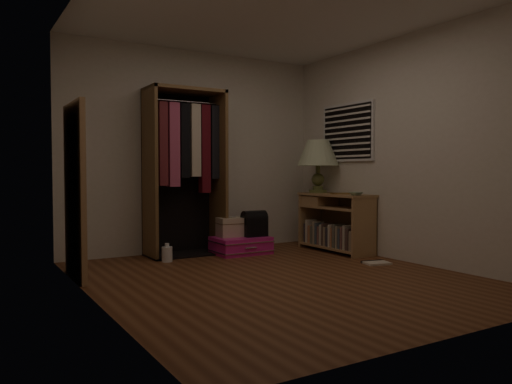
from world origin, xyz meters
TOP-DOWN VIEW (x-y plane):
  - ground at (0.00, 0.00)m, footprint 4.00×4.00m
  - room_walls at (0.08, 0.04)m, footprint 3.52×4.02m
  - console_bookshelf at (1.54, 1.05)m, footprint 0.42×1.12m
  - open_wardrobe at (-0.23, 1.77)m, footprint 0.97×0.50m
  - floor_mirror at (-1.70, 1.00)m, footprint 0.06×0.80m
  - pink_suitcase at (0.38, 1.46)m, footprint 0.70×0.52m
  - train_case at (0.30, 1.54)m, footprint 0.37×0.27m
  - black_bag at (0.56, 1.42)m, footprint 0.31×0.20m
  - table_lamp at (1.54, 1.38)m, footprint 0.58×0.58m
  - brass_tray at (1.54, 0.90)m, footprint 0.32×0.32m
  - ceramic_bowl at (1.49, 0.57)m, footprint 0.16×0.16m
  - white_jug at (-0.62, 1.40)m, footprint 0.15×0.15m
  - floor_book at (1.35, 0.08)m, footprint 0.32×0.28m

SIDE VIEW (x-z plane):
  - ground at x=0.00m, z-range 0.00..0.00m
  - floor_book at x=1.35m, z-range 0.00..0.02m
  - white_jug at x=-0.62m, z-range -0.02..0.20m
  - pink_suitcase at x=0.38m, z-range 0.00..0.21m
  - train_case at x=0.30m, z-range 0.21..0.46m
  - black_bag at x=0.56m, z-range 0.22..0.55m
  - console_bookshelf at x=1.54m, z-range 0.02..0.77m
  - brass_tray at x=1.54m, z-range 0.75..0.77m
  - ceramic_bowl at x=1.49m, z-range 0.75..0.79m
  - floor_mirror at x=-1.70m, z-range 0.00..1.70m
  - open_wardrobe at x=-0.23m, z-range 0.18..2.23m
  - table_lamp at x=1.54m, z-range 0.92..1.63m
  - room_walls at x=0.08m, z-range 0.20..2.80m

